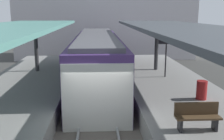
{
  "coord_description": "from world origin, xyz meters",
  "views": [
    {
      "loc": [
        0.0,
        -9.18,
        4.57
      ],
      "look_at": [
        0.83,
        5.67,
        1.43
      ],
      "focal_mm": 43.0,
      "sensor_mm": 36.0,
      "label": 1
    }
  ],
  "objects_px": {
    "platform_bench": "(197,116)",
    "litter_bin": "(202,90)",
    "platform_sign": "(166,49)",
    "commuter_train": "(97,60)"
  },
  "relations": [
    {
      "from": "platform_bench",
      "to": "platform_sign",
      "type": "bearing_deg",
      "value": 83.53
    },
    {
      "from": "platform_bench",
      "to": "litter_bin",
      "type": "bearing_deg",
      "value": 66.23
    },
    {
      "from": "platform_bench",
      "to": "litter_bin",
      "type": "xyz_separation_m",
      "value": [
        1.31,
        2.98,
        -0.06
      ]
    },
    {
      "from": "platform_sign",
      "to": "platform_bench",
      "type": "bearing_deg",
      "value": -96.47
    },
    {
      "from": "platform_bench",
      "to": "litter_bin",
      "type": "relative_size",
      "value": 1.75
    },
    {
      "from": "commuter_train",
      "to": "platform_bench",
      "type": "distance_m",
      "value": 9.46
    },
    {
      "from": "platform_bench",
      "to": "platform_sign",
      "type": "distance_m",
      "value": 7.27
    },
    {
      "from": "commuter_train",
      "to": "litter_bin",
      "type": "xyz_separation_m",
      "value": [
        4.4,
        -5.95,
        -0.33
      ]
    },
    {
      "from": "commuter_train",
      "to": "platform_bench",
      "type": "height_order",
      "value": "commuter_train"
    },
    {
      "from": "platform_bench",
      "to": "platform_sign",
      "type": "height_order",
      "value": "platform_sign"
    }
  ]
}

